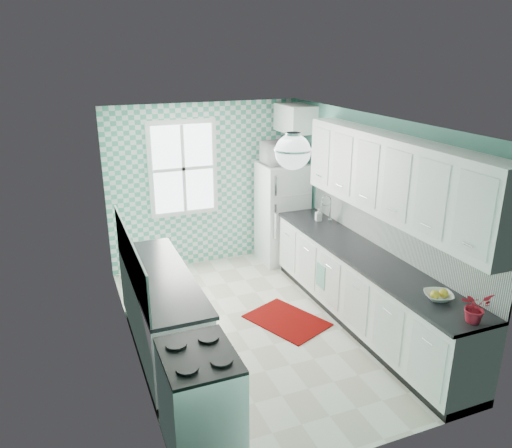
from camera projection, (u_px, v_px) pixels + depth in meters
name	position (u px, v px, depth m)	size (l,w,h in m)	color
floor	(260.00, 327.00, 6.15)	(3.00, 4.40, 0.02)	silver
ceiling	(260.00, 121.00, 5.31)	(3.00, 4.40, 0.02)	white
wall_back	(206.00, 185.00, 7.67)	(3.00, 0.02, 2.50)	#5FA796
wall_front	(370.00, 324.00, 3.80)	(3.00, 0.02, 2.50)	#5FA796
wall_left	(126.00, 250.00, 5.20)	(0.02, 4.40, 2.50)	#5FA796
wall_right	(371.00, 216.00, 6.26)	(0.02, 4.40, 2.50)	#5FA796
accent_wall	(206.00, 185.00, 7.65)	(3.00, 0.01, 2.50)	#4FAA90
window	(183.00, 169.00, 7.40)	(1.04, 0.05, 1.44)	white
backsplash_right	(388.00, 230.00, 5.92)	(0.02, 3.60, 0.51)	white
backsplash_left	(130.00, 257.00, 5.16)	(0.02, 2.15, 0.51)	white
upper_cabinets_right	(394.00, 178.00, 5.46)	(0.33, 3.20, 0.90)	white
upper_cabinet_fridge	(294.00, 118.00, 7.46)	(0.40, 0.74, 0.40)	white
ceiling_light	(293.00, 151.00, 4.68)	(0.34, 0.34, 0.35)	silver
base_cabinets_right	(363.00, 291.00, 6.07)	(0.60, 3.60, 0.90)	white
countertop_right	(365.00, 255.00, 5.91)	(0.63, 3.60, 0.04)	black
base_cabinets_left	(162.00, 315.00, 5.51)	(0.60, 2.15, 0.90)	white
countertop_left	(161.00, 276.00, 5.36)	(0.63, 2.15, 0.04)	black
fridge	(282.00, 213.00, 7.84)	(0.69, 0.69, 1.59)	silver
stove	(200.00, 399.00, 4.16)	(0.60, 0.75, 0.90)	white
sink	(320.00, 224.00, 6.90)	(0.43, 0.36, 0.53)	silver
rug	(287.00, 320.00, 6.26)	(0.67, 0.96, 0.02)	#720409
dish_towel	(321.00, 276.00, 6.39)	(0.01, 0.21, 0.32)	#5BB7AA
fruit_bowl	(438.00, 296.00, 4.82)	(0.27, 0.27, 0.07)	white
potted_plant	(475.00, 307.00, 4.39)	(0.26, 0.22, 0.29)	#AD2532
soap_bottle	(319.00, 215.00, 7.01)	(0.08, 0.08, 0.18)	#9DB0B8
microwave	(283.00, 152.00, 7.52)	(0.60, 0.41, 0.33)	white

